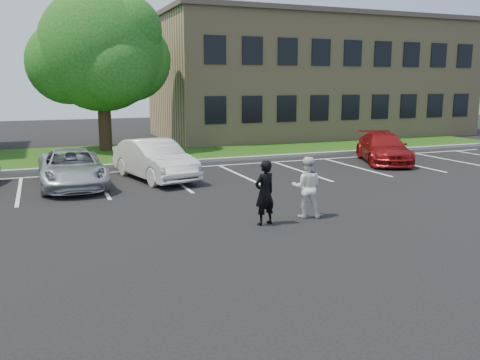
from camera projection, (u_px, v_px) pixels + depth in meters
name	position (u px, v px, depth m)	size (l,w,h in m)	color
ground_plane	(255.00, 237.00, 12.57)	(90.00, 90.00, 0.00)	black
curb	(153.00, 163.00, 23.52)	(40.00, 0.30, 0.15)	gray
grass_strip	(137.00, 153.00, 27.17)	(44.00, 8.00, 0.08)	#10470D
stall_lines	(201.00, 174.00, 21.25)	(34.00, 5.36, 0.01)	silver
office_building	(313.00, 77.00, 36.93)	(22.40, 10.40, 8.30)	tan
tree	(103.00, 53.00, 27.34)	(7.80, 7.20, 8.80)	black
man_black_suit	(265.00, 193.00, 13.49)	(0.64, 0.42, 1.74)	black
man_white_shirt	(307.00, 187.00, 14.24)	(0.84, 0.66, 1.73)	white
car_silver_minivan	(72.00, 168.00, 18.51)	(2.26, 4.90, 1.36)	#BABDC3
car_white_sedan	(155.00, 160.00, 19.91)	(1.65, 4.74, 1.56)	silver
car_red_compact	(383.00, 148.00, 24.12)	(1.94, 4.77, 1.38)	maroon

